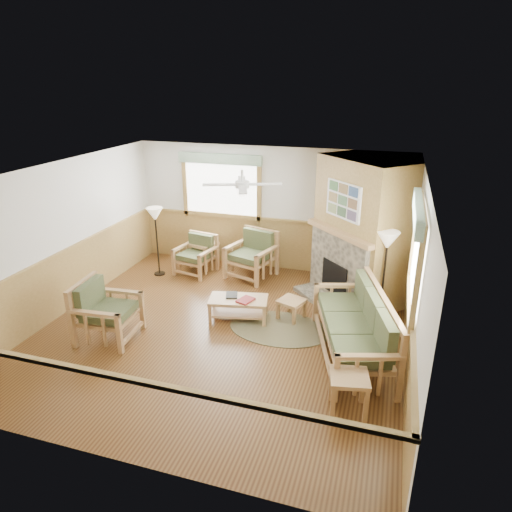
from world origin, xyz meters
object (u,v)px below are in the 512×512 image
(sofa, at_px, (352,326))
(coffee_table, at_px, (239,309))
(end_table_sofa, at_px, (348,393))
(floor_lamp_left, at_px, (157,242))
(armchair_left, at_px, (108,311))
(footstool, at_px, (291,309))
(floor_lamp_right, at_px, (384,277))
(end_table_chairs, at_px, (204,255))
(armchair_back_right, at_px, (251,255))
(armchair_back_left, at_px, (195,255))

(sofa, height_order, coffee_table, sofa)
(end_table_sofa, xyz_separation_m, floor_lamp_left, (-4.45, 3.25, 0.49))
(armchair_left, bearing_deg, end_table_sofa, -104.36)
(armchair_left, bearing_deg, footstool, -65.65)
(floor_lamp_left, bearing_deg, floor_lamp_right, -8.34)
(coffee_table, distance_m, end_table_chairs, 2.57)
(sofa, distance_m, end_table_chairs, 4.44)
(coffee_table, bearing_deg, end_table_chairs, 115.08)
(floor_lamp_left, bearing_deg, end_table_sofa, -36.15)
(footstool, bearing_deg, end_table_sofa, -60.26)
(footstool, xyz_separation_m, floor_lamp_left, (-3.21, 1.07, 0.57))
(armchair_left, bearing_deg, end_table_chairs, -10.02)
(coffee_table, bearing_deg, armchair_back_right, 89.23)
(coffee_table, distance_m, floor_lamp_left, 2.76)
(end_table_sofa, bearing_deg, floor_lamp_right, 83.99)
(armchair_back_right, height_order, coffee_table, armchair_back_right)
(end_table_chairs, relative_size, floor_lamp_left, 0.38)
(coffee_table, xyz_separation_m, floor_lamp_left, (-2.32, 1.39, 0.55))
(armchair_back_left, distance_m, floor_lamp_right, 4.13)
(armchair_back_left, height_order, armchair_left, armchair_left)
(armchair_back_left, height_order, floor_lamp_left, floor_lamp_left)
(coffee_table, relative_size, floor_lamp_left, 0.68)
(end_table_chairs, distance_m, footstool, 2.99)
(armchair_back_left, height_order, floor_lamp_right, floor_lamp_right)
(end_table_sofa, xyz_separation_m, floor_lamp_right, (0.27, 2.56, 0.56))
(sofa, xyz_separation_m, armchair_back_right, (-2.39, 2.43, -0.02))
(end_table_chairs, height_order, floor_lamp_left, floor_lamp_left)
(armchair_back_left, bearing_deg, coffee_table, -36.28)
(end_table_sofa, relative_size, footstool, 1.30)
(end_table_chairs, relative_size, footstool, 1.39)
(floor_lamp_right, bearing_deg, floor_lamp_left, 171.66)
(sofa, xyz_separation_m, coffee_table, (-2.03, 0.57, -0.31))
(end_table_chairs, relative_size, floor_lamp_right, 0.35)
(armchair_left, bearing_deg, coffee_table, -61.45)
(footstool, xyz_separation_m, floor_lamp_right, (1.51, 0.38, 0.65))
(coffee_table, bearing_deg, floor_lamp_left, 137.53)
(end_table_chairs, xyz_separation_m, footstool, (2.42, -1.75, -0.11))
(end_table_chairs, xyz_separation_m, floor_lamp_right, (3.94, -1.37, 0.54))
(armchair_back_right, xyz_separation_m, armchair_left, (-1.47, -3.07, -0.00))
(sofa, height_order, armchair_left, sofa)
(armchair_left, relative_size, end_table_chairs, 1.70)
(end_table_sofa, height_order, floor_lamp_right, floor_lamp_right)
(armchair_back_right, xyz_separation_m, end_table_chairs, (-1.18, 0.20, -0.21))
(end_table_chairs, relative_size, end_table_sofa, 1.07)
(sofa, bearing_deg, armchair_left, -97.64)
(sofa, relative_size, coffee_table, 2.19)
(armchair_left, bearing_deg, sofa, -85.49)
(armchair_left, xyz_separation_m, coffee_table, (1.83, 1.21, -0.29))
(end_table_chairs, bearing_deg, armchair_left, -95.09)
(armchair_back_right, bearing_deg, end_table_sofa, -40.10)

